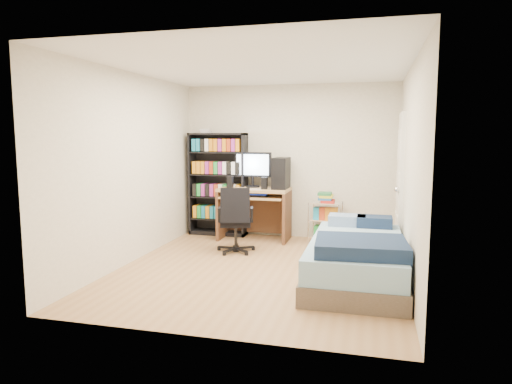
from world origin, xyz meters
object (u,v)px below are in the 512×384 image
(office_chair, at_px, (236,232))
(bed, at_px, (357,258))
(media_shelf, at_px, (218,183))
(computer_desk, at_px, (262,193))

(office_chair, relative_size, bed, 0.44)
(media_shelf, bearing_deg, office_chair, -59.70)
(computer_desk, bearing_deg, office_chair, -99.76)
(media_shelf, height_order, office_chair, media_shelf)
(computer_desk, distance_m, bed, 2.46)
(media_shelf, xyz_separation_m, office_chair, (0.64, -1.09, -0.58))
(computer_desk, bearing_deg, media_shelf, 169.13)
(office_chair, distance_m, bed, 1.95)
(media_shelf, bearing_deg, bed, -39.67)
(computer_desk, xyz_separation_m, office_chair, (-0.16, -0.94, -0.46))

